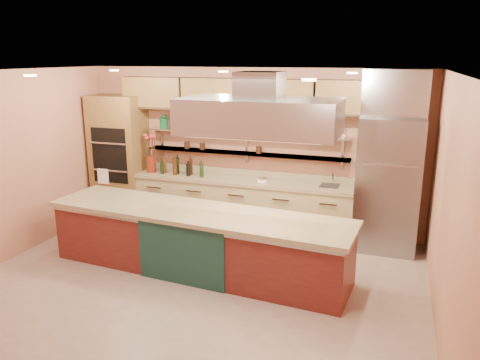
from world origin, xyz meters
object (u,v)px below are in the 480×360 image
(kitchen_scale, at_px, (263,179))
(copper_kettle, at_px, (188,125))
(flower_vase, at_px, (151,164))
(island, at_px, (198,241))
(green_canister, at_px, (208,126))
(refrigerator, at_px, (388,185))

(kitchen_scale, xyz_separation_m, copper_kettle, (-1.46, 0.22, 0.82))
(flower_vase, bearing_deg, kitchen_scale, 0.00)
(island, xyz_separation_m, copper_kettle, (-0.99, 1.90, 1.34))
(green_canister, bearing_deg, refrigerator, -4.26)
(green_canister, bearing_deg, island, -72.62)
(green_canister, bearing_deg, copper_kettle, 180.00)
(flower_vase, xyz_separation_m, kitchen_scale, (2.12, 0.00, -0.11))
(island, relative_size, copper_kettle, 23.47)
(flower_vase, bearing_deg, copper_kettle, 18.61)
(copper_kettle, bearing_deg, island, -62.61)
(flower_vase, bearing_deg, island, -45.76)
(island, xyz_separation_m, green_canister, (-0.60, 1.90, 1.35))
(copper_kettle, bearing_deg, flower_vase, -161.39)
(refrigerator, xyz_separation_m, copper_kettle, (-3.47, 0.23, 0.74))
(refrigerator, bearing_deg, flower_vase, 179.86)
(island, bearing_deg, flower_vase, 138.97)
(island, distance_m, kitchen_scale, 1.83)
(island, height_order, green_canister, green_canister)
(island, relative_size, flower_vase, 14.45)
(island, height_order, flower_vase, flower_vase)
(refrigerator, distance_m, kitchen_scale, 2.01)
(refrigerator, xyz_separation_m, flower_vase, (-4.13, 0.01, 0.03))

